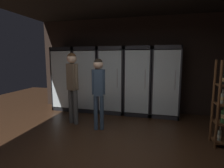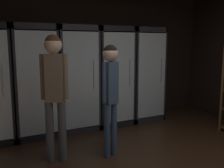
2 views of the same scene
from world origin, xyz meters
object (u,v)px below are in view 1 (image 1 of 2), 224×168
object	(u,v)px
cooler_left	(89,80)
cooler_far_right	(165,82)
cooler_center	(113,81)
shopper_far	(98,84)
shopper_near	(72,80)
cooler_right	(138,82)
cooler_far_left	(67,79)

from	to	relation	value
cooler_left	cooler_far_right	bearing A→B (deg)	-0.02
cooler_center	shopper_far	bearing A→B (deg)	-89.05
shopper_near	cooler_left	bearing A→B (deg)	91.98
cooler_far_right	shopper_far	xyz separation A→B (m)	(-1.48, -1.40, 0.09)
cooler_right	cooler_center	bearing A→B (deg)	179.86
cooler_right	shopper_near	bearing A→B (deg)	-140.88
shopper_near	shopper_far	world-z (taller)	shopper_near
cooler_far_right	shopper_far	distance (m)	2.03
shopper_near	cooler_right	bearing A→B (deg)	39.12
cooler_left	cooler_right	size ratio (longest dim) A/B	1.00
cooler_center	cooler_right	world-z (taller)	same
cooler_far_left	shopper_near	xyz separation A→B (m)	(0.79, -1.19, 0.14)
cooler_far_left	cooler_left	world-z (taller)	same
cooler_far_left	shopper_near	world-z (taller)	cooler_far_left
cooler_far_left	cooler_right	size ratio (longest dim) A/B	1.00
cooler_right	shopper_far	xyz separation A→B (m)	(-0.73, -1.39, 0.09)
cooler_left	cooler_right	bearing A→B (deg)	-0.07
cooler_far_left	cooler_left	xyz separation A→B (m)	(0.75, -0.00, 0.01)
cooler_far_right	cooler_right	bearing A→B (deg)	-179.92
cooler_far_left	cooler_left	size ratio (longest dim) A/B	1.00
shopper_near	cooler_far_left	bearing A→B (deg)	123.66
cooler_far_left	cooler_left	distance (m)	0.75
cooler_right	shopper_far	world-z (taller)	cooler_right
cooler_left	shopper_far	distance (m)	1.60
cooler_center	cooler_far_right	bearing A→B (deg)	-0.03
cooler_left	shopper_far	world-z (taller)	cooler_left
cooler_far_right	shopper_near	size ratio (longest dim) A/B	1.12
cooler_far_left	shopper_far	bearing A→B (deg)	-42.52
cooler_left	shopper_near	world-z (taller)	cooler_left
cooler_center	cooler_far_right	world-z (taller)	same
cooler_left	shopper_far	size ratio (longest dim) A/B	1.21
cooler_center	cooler_right	xyz separation A→B (m)	(0.75, -0.00, 0.00)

